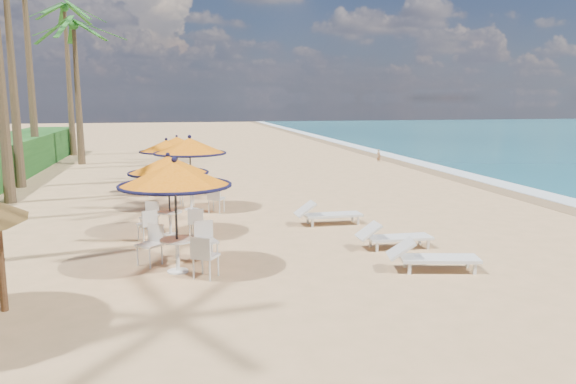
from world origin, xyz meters
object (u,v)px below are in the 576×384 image
Objects in this scene: station_2 at (191,153)px; lounger_far at (326,213)px; lounger_mid at (392,236)px; lounger_near at (430,256)px; station_3 at (166,153)px; station_4 at (177,148)px; station_0 at (177,188)px; station_1 at (168,175)px.

lounger_far is (3.92, -3.23, -1.64)m from station_2.
lounger_near is at bearing -86.28° from lounger_mid.
station_4 is at bearing 81.12° from station_3.
station_2 is (0.58, 7.10, 0.09)m from station_0.
lounger_far is at bearing 4.59° from station_1.
station_2 is at bearing 139.37° from lounger_far.
lounger_near is (5.81, -11.73, -1.32)m from station_3.
station_4 is at bearing 89.20° from station_0.
station_3 is (-0.09, 7.10, -0.05)m from station_1.
station_0 is 1.25× the size of lounger_far.
station_1 is at bearing -92.26° from station_4.
lounger_mid is at bearing -25.23° from station_1.
lounger_far reaches higher than lounger_mid.
station_3 reaches higher than station_4.
station_4 is at bearing 87.74° from station_1.
lounger_far is at bearing 113.80° from lounger_near.
station_0 reaches higher than lounger_far.
station_4 is 1.11× the size of lounger_mid.
station_3 is 1.16× the size of lounger_mid.
station_3 is at bearing 124.44° from lounger_far.
lounger_far is (4.72, 0.38, -1.37)m from station_1.
lounger_mid is 0.95× the size of lounger_far.
lounger_near is (4.93, -8.24, -1.65)m from station_2.
station_0 reaches higher than lounger_near.
station_0 is at bearing -94.69° from station_2.
station_1 is 1.13× the size of lounger_far.
lounger_near is (5.72, -4.63, -1.38)m from station_1.
station_0 is at bearing -179.24° from lounger_near.
station_1 is 1.07× the size of station_4.
lounger_mid is at bearing 105.41° from lounger_near.
lounger_mid is (-0.10, 1.98, -0.01)m from lounger_near.
station_4 is at bearing 112.69° from lounger_mid.
lounger_far is at bearing 107.36° from lounger_mid.
station_1 reaches higher than lounger_near.
lounger_near is at bearing -11.68° from station_0.
lounger_far is (-0.90, 3.03, 0.02)m from lounger_mid.
station_0 is at bearing -86.51° from station_1.
station_1 reaches higher than lounger_mid.
station_4 is (0.41, 10.29, -0.12)m from station_1.
station_0 is 1.10× the size of station_1.
station_2 is (0.79, 3.61, 0.27)m from station_1.
station_0 is 5.83m from lounger_near.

